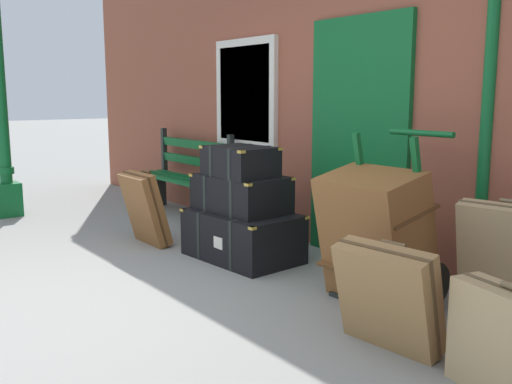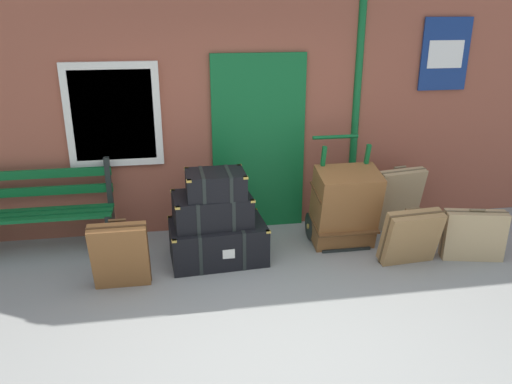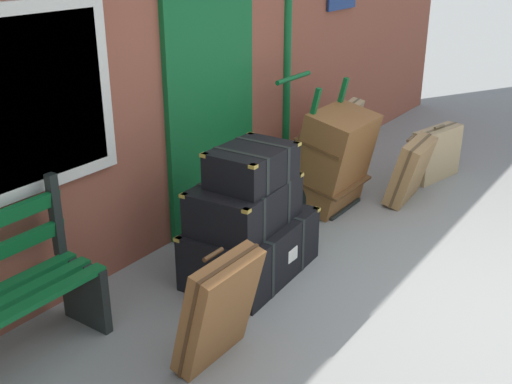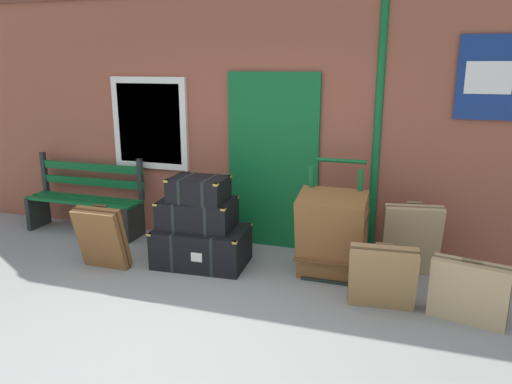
# 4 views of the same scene
# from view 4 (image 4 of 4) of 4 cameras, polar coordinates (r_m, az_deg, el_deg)

# --- Properties ---
(ground_plane) EXTENTS (60.00, 60.00, 0.00)m
(ground_plane) POSITION_cam_4_polar(r_m,az_deg,el_deg) (4.18, -10.82, -17.10)
(ground_plane) COLOR gray
(brick_facade) EXTENTS (10.40, 0.35, 3.20)m
(brick_facade) POSITION_cam_4_polar(r_m,az_deg,el_deg) (5.98, 0.59, 9.08)
(brick_facade) COLOR brown
(brick_facade) RESTS_ON ground
(platform_bench) EXTENTS (1.60, 0.43, 1.01)m
(platform_bench) POSITION_cam_4_polar(r_m,az_deg,el_deg) (6.87, -19.20, -0.79)
(platform_bench) COLOR #0F5B28
(platform_bench) RESTS_ON ground
(steamer_trunk_base) EXTENTS (1.05, 0.71, 0.43)m
(steamer_trunk_base) POSITION_cam_4_polar(r_m,az_deg,el_deg) (5.53, -6.34, -6.29)
(steamer_trunk_base) COLOR black
(steamer_trunk_base) RESTS_ON ground
(steamer_trunk_middle) EXTENTS (0.85, 0.61, 0.33)m
(steamer_trunk_middle) POSITION_cam_4_polar(r_m,az_deg,el_deg) (5.45, -6.83, -2.51)
(steamer_trunk_middle) COLOR black
(steamer_trunk_middle) RESTS_ON steamer_trunk_base
(steamer_trunk_top) EXTENTS (0.62, 0.46, 0.27)m
(steamer_trunk_top) POSITION_cam_4_polar(r_m,az_deg,el_deg) (5.32, -6.70, 0.32)
(steamer_trunk_top) COLOR black
(steamer_trunk_top) RESTS_ON steamer_trunk_middle
(porters_trolley) EXTENTS (0.71, 0.64, 1.19)m
(porters_trolley) POSITION_cam_4_polar(r_m,az_deg,el_deg) (5.36, 9.08, -6.40)
(porters_trolley) COLOR black
(porters_trolley) RESTS_ON ground
(large_brown_trunk) EXTENTS (0.70, 0.61, 0.95)m
(large_brown_trunk) POSITION_cam_4_polar(r_m,az_deg,el_deg) (5.12, 8.85, -4.94)
(large_brown_trunk) COLOR brown
(large_brown_trunk) RESTS_ON ground
(suitcase_umber) EXTENTS (0.66, 0.33, 0.58)m
(suitcase_umber) POSITION_cam_4_polar(r_m,az_deg,el_deg) (4.70, 23.54, -10.63)
(suitcase_umber) COLOR tan
(suitcase_umber) RESTS_ON ground
(suitcase_brown) EXTENTS (0.55, 0.32, 0.73)m
(suitcase_brown) POSITION_cam_4_polar(r_m,az_deg,el_deg) (5.58, -17.53, -5.13)
(suitcase_brown) COLOR brown
(suitcase_brown) RESTS_ON ground
(suitcase_tan) EXTENTS (0.63, 0.37, 0.81)m
(suitcase_tan) POSITION_cam_4_polar(r_m,az_deg,el_deg) (5.41, 17.63, -5.34)
(suitcase_tan) COLOR tan
(suitcase_tan) RESTS_ON ground
(suitcase_beige) EXTENTS (0.62, 0.37, 0.63)m
(suitcase_beige) POSITION_cam_4_polar(r_m,az_deg,el_deg) (4.65, 14.52, -9.57)
(suitcase_beige) COLOR olive
(suitcase_beige) RESTS_ON ground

